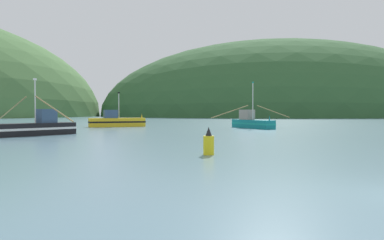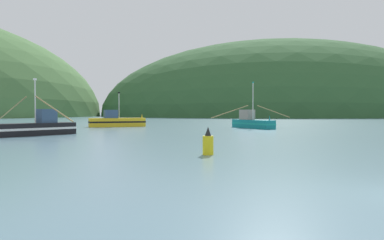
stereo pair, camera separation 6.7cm
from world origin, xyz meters
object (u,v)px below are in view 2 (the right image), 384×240
Objects in this scene: fishing_boat_teal at (252,122)px; fishing_boat_black at (33,127)px; fishing_boat_yellow at (116,121)px; channel_buoy at (208,143)px.

fishing_boat_black is at bearing -84.05° from fishing_boat_teal.
fishing_boat_teal is at bearing -33.97° from fishing_boat_yellow.
fishing_boat_yellow is 5.69× the size of channel_buoy.
fishing_boat_yellow is at bearing -128.86° from fishing_boat_teal.
fishing_boat_black reaches higher than fishing_boat_yellow.
fishing_boat_teal is 8.29× the size of channel_buoy.
fishing_boat_teal is 32.27m from channel_buoy.
fishing_boat_black is at bearing -123.22° from fishing_boat_yellow.
channel_buoy is (-11.55, -30.13, -0.23)m from fishing_boat_teal.
fishing_boat_yellow is at bearing -151.31° from fishing_boat_black.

